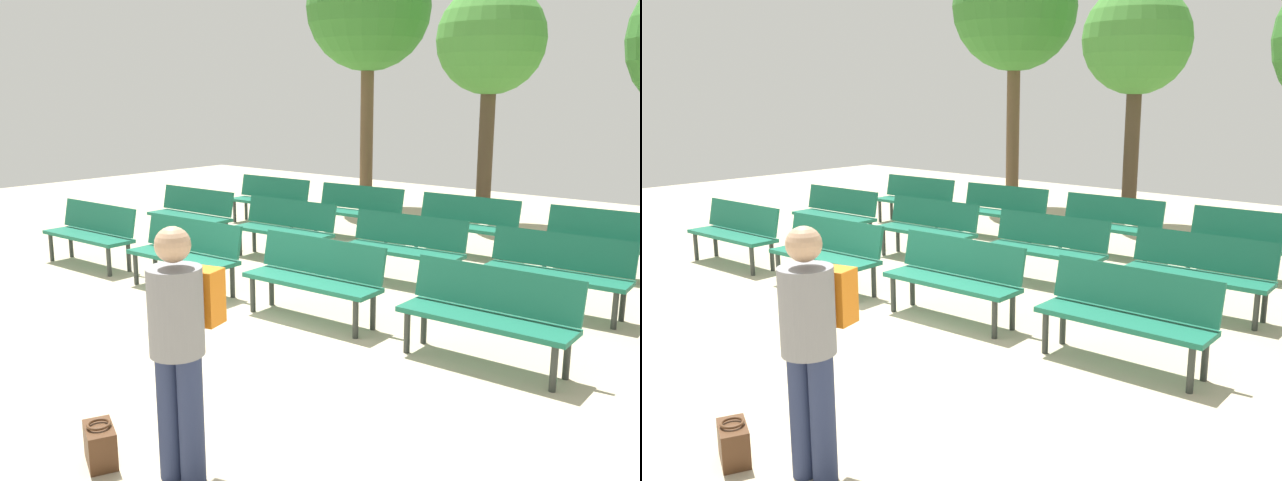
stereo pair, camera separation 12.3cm
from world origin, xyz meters
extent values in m
plane|color=#BCAD8E|center=(0.00, 0.00, 0.00)|extent=(24.00, 24.00, 0.00)
cube|color=#19664C|center=(-3.05, 1.37, 0.43)|extent=(1.61, 0.49, 0.05)
cube|color=#19664C|center=(-3.06, 1.57, 0.68)|extent=(1.60, 0.18, 0.40)
cylinder|color=#2D332D|center=(-3.75, 1.19, 0.20)|extent=(0.06, 0.06, 0.40)
cylinder|color=#2D332D|center=(-2.35, 1.23, 0.20)|extent=(0.06, 0.06, 0.40)
cylinder|color=#2D332D|center=(-3.76, 1.51, 0.20)|extent=(0.06, 0.06, 0.40)
cylinder|color=#2D332D|center=(-2.36, 1.55, 0.20)|extent=(0.06, 0.06, 0.40)
cube|color=#19664C|center=(-1.05, 1.43, 0.43)|extent=(1.62, 0.53, 0.05)
cube|color=#19664C|center=(-1.06, 1.63, 0.68)|extent=(1.60, 0.21, 0.40)
cylinder|color=#2D332D|center=(-1.74, 1.23, 0.20)|extent=(0.06, 0.06, 0.40)
cylinder|color=#2D332D|center=(-0.34, 1.31, 0.20)|extent=(0.06, 0.06, 0.40)
cylinder|color=#2D332D|center=(-1.76, 1.55, 0.20)|extent=(0.06, 0.06, 0.40)
cylinder|color=#2D332D|center=(-0.36, 1.63, 0.20)|extent=(0.06, 0.06, 0.40)
cube|color=#19664C|center=(0.91, 1.59, 0.43)|extent=(1.62, 0.51, 0.05)
cube|color=#19664C|center=(0.91, 1.79, 0.68)|extent=(1.60, 0.19, 0.40)
cylinder|color=#2D332D|center=(0.22, 1.40, 0.20)|extent=(0.06, 0.06, 0.40)
cylinder|color=#2D332D|center=(1.62, 1.46, 0.20)|extent=(0.06, 0.06, 0.40)
cylinder|color=#2D332D|center=(0.21, 1.72, 0.20)|extent=(0.06, 0.06, 0.40)
cylinder|color=#2D332D|center=(1.61, 1.78, 0.20)|extent=(0.06, 0.06, 0.40)
cube|color=#19664C|center=(2.92, 1.64, 0.43)|extent=(1.61, 0.48, 0.05)
cube|color=#19664C|center=(2.92, 1.84, 0.68)|extent=(1.60, 0.17, 0.40)
cylinder|color=#2D332D|center=(2.23, 1.46, 0.20)|extent=(0.06, 0.06, 0.40)
cylinder|color=#2D332D|center=(3.63, 1.50, 0.20)|extent=(0.06, 0.06, 0.40)
cylinder|color=#2D332D|center=(2.22, 1.78, 0.20)|extent=(0.06, 0.06, 0.40)
cylinder|color=#2D332D|center=(3.62, 1.82, 0.20)|extent=(0.06, 0.06, 0.40)
cube|color=#19664C|center=(-3.18, 3.30, 0.43)|extent=(1.62, 0.50, 0.05)
cube|color=#19664C|center=(-3.19, 3.50, 0.68)|extent=(1.60, 0.18, 0.40)
cylinder|color=#2D332D|center=(-3.87, 3.12, 0.20)|extent=(0.06, 0.06, 0.40)
cylinder|color=#2D332D|center=(-2.47, 3.17, 0.20)|extent=(0.06, 0.06, 0.40)
cylinder|color=#2D332D|center=(-3.88, 3.44, 0.20)|extent=(0.06, 0.06, 0.40)
cylinder|color=#2D332D|center=(-2.49, 3.49, 0.20)|extent=(0.06, 0.06, 0.40)
cube|color=#19664C|center=(-1.18, 3.39, 0.43)|extent=(1.62, 0.53, 0.05)
cube|color=#19664C|center=(-1.19, 3.59, 0.68)|extent=(1.60, 0.21, 0.40)
cylinder|color=#2D332D|center=(-1.87, 3.19, 0.20)|extent=(0.06, 0.06, 0.40)
cylinder|color=#2D332D|center=(-0.47, 3.27, 0.20)|extent=(0.06, 0.06, 0.40)
cylinder|color=#2D332D|center=(-1.89, 3.51, 0.20)|extent=(0.06, 0.06, 0.40)
cylinder|color=#2D332D|center=(-0.49, 3.59, 0.20)|extent=(0.06, 0.06, 0.40)
cube|color=#19664C|center=(0.86, 3.45, 0.43)|extent=(1.63, 0.55, 0.05)
cube|color=#19664C|center=(0.85, 3.65, 0.68)|extent=(1.60, 0.23, 0.40)
cylinder|color=#2D332D|center=(0.18, 3.24, 0.20)|extent=(0.06, 0.06, 0.40)
cylinder|color=#2D332D|center=(1.57, 3.34, 0.20)|extent=(0.06, 0.06, 0.40)
cylinder|color=#2D332D|center=(0.15, 3.56, 0.20)|extent=(0.06, 0.06, 0.40)
cylinder|color=#2D332D|center=(1.55, 3.65, 0.20)|extent=(0.06, 0.06, 0.40)
cube|color=#19664C|center=(2.83, 3.53, 0.43)|extent=(1.62, 0.52, 0.05)
cube|color=#19664C|center=(2.82, 3.73, 0.68)|extent=(1.60, 0.20, 0.40)
cylinder|color=#2D332D|center=(2.14, 3.34, 0.20)|extent=(0.06, 0.06, 0.40)
cylinder|color=#2D332D|center=(3.53, 3.40, 0.20)|extent=(0.06, 0.06, 0.40)
cylinder|color=#2D332D|center=(2.12, 3.66, 0.20)|extent=(0.06, 0.06, 0.40)
cylinder|color=#2D332D|center=(3.52, 3.72, 0.20)|extent=(0.06, 0.06, 0.40)
cube|color=#19664C|center=(-3.25, 5.22, 0.43)|extent=(1.62, 0.52, 0.05)
cube|color=#19664C|center=(-3.26, 5.42, 0.68)|extent=(1.60, 0.20, 0.40)
cylinder|color=#2D332D|center=(-3.94, 5.03, 0.20)|extent=(0.06, 0.06, 0.40)
cylinder|color=#2D332D|center=(-2.54, 5.10, 0.20)|extent=(0.06, 0.06, 0.40)
cylinder|color=#2D332D|center=(-3.95, 5.35, 0.20)|extent=(0.06, 0.06, 0.40)
cylinder|color=#2D332D|center=(-2.56, 5.42, 0.20)|extent=(0.06, 0.06, 0.40)
cube|color=#19664C|center=(-1.29, 5.31, 0.43)|extent=(1.63, 0.56, 0.05)
cube|color=#19664C|center=(-1.30, 5.50, 0.68)|extent=(1.60, 0.24, 0.40)
cylinder|color=#2D332D|center=(-1.97, 5.09, 0.20)|extent=(0.06, 0.06, 0.40)
cylinder|color=#2D332D|center=(-0.58, 5.20, 0.20)|extent=(0.06, 0.06, 0.40)
cylinder|color=#2D332D|center=(-2.00, 5.41, 0.20)|extent=(0.06, 0.06, 0.40)
cylinder|color=#2D332D|center=(-0.60, 5.52, 0.20)|extent=(0.06, 0.06, 0.40)
cube|color=#19664C|center=(0.69, 5.39, 0.43)|extent=(1.62, 0.51, 0.05)
cube|color=#19664C|center=(0.68, 5.59, 0.68)|extent=(1.60, 0.19, 0.40)
cylinder|color=#2D332D|center=(0.00, 5.20, 0.20)|extent=(0.06, 0.06, 0.40)
cylinder|color=#2D332D|center=(1.40, 5.26, 0.20)|extent=(0.06, 0.06, 0.40)
cylinder|color=#2D332D|center=(-0.01, 5.52, 0.20)|extent=(0.06, 0.06, 0.40)
cylinder|color=#2D332D|center=(1.39, 5.58, 0.20)|extent=(0.06, 0.06, 0.40)
cube|color=#19664C|center=(2.72, 5.47, 0.43)|extent=(1.62, 0.51, 0.05)
cube|color=#19664C|center=(2.71, 5.67, 0.68)|extent=(1.60, 0.19, 0.40)
cylinder|color=#2D332D|center=(2.03, 5.28, 0.20)|extent=(0.06, 0.06, 0.40)
cylinder|color=#2D332D|center=(2.02, 5.60, 0.20)|extent=(0.06, 0.06, 0.40)
cylinder|color=#4C3A28|center=(-0.35, 8.13, 1.38)|extent=(0.28, 0.28, 2.77)
sphere|color=#478E38|center=(-0.35, 8.13, 3.37)|extent=(1.99, 1.99, 1.99)
cylinder|color=brown|center=(-3.17, 8.21, 1.68)|extent=(0.28, 0.28, 3.37)
sphere|color=#387A2D|center=(-3.17, 8.21, 4.14)|extent=(2.59, 2.59, 2.59)
cylinder|color=navy|center=(2.39, -1.28, 0.42)|extent=(0.16, 0.16, 0.85)
cylinder|color=navy|center=(2.23, -1.32, 0.42)|extent=(0.16, 0.16, 0.85)
cylinder|color=gray|center=(2.31, -1.30, 1.12)|extent=(0.42, 0.42, 0.55)
sphere|color=tan|center=(2.31, -1.30, 1.54)|extent=(0.22, 0.22, 0.22)
cube|color=orange|center=(2.24, -1.05, 1.15)|extent=(0.32, 0.25, 0.36)
cube|color=#4C2D19|center=(1.74, -1.53, 0.13)|extent=(0.37, 0.30, 0.26)
torus|color=#4C2D19|center=(1.74, -1.53, 0.28)|extent=(0.16, 0.16, 0.02)
camera|label=1|loc=(5.51, -3.78, 2.43)|focal=38.33mm
camera|label=2|loc=(5.61, -3.70, 2.43)|focal=38.33mm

